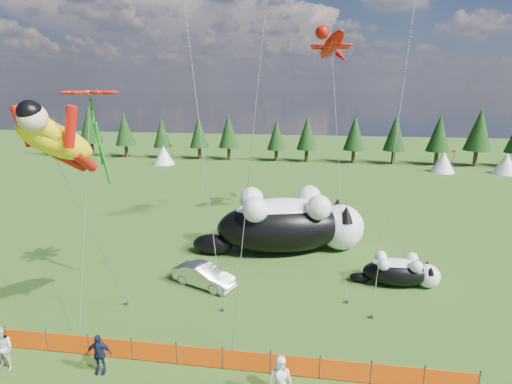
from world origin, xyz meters
TOP-DOWN VIEW (x-y plane):
  - ground at (0.00, 0.00)m, footprint 160.00×160.00m
  - safety_fence at (0.00, -3.00)m, footprint 22.06×0.06m
  - tree_line at (0.00, 45.00)m, footprint 90.00×4.00m
  - festival_tents at (11.00, 40.00)m, footprint 50.00×3.20m
  - cat_large at (2.91, 9.91)m, footprint 12.12×6.47m
  - cat_small at (9.77, 5.71)m, footprint 5.17×1.85m
  - car at (-1.72, 3.94)m, footprint 4.09×2.72m
  - spectator_b at (-8.01, -4.37)m, footprint 1.01×0.68m
  - spectator_c at (-3.98, -3.93)m, footprint 1.10×0.68m
  - spectator_e at (3.50, -4.23)m, footprint 1.00×0.80m
  - superhero_kite at (-5.42, -2.76)m, footprint 4.55×6.42m
  - gecko_kite at (5.43, 14.16)m, footprint 4.74×14.56m
  - flower_kite at (-6.05, 0.98)m, footprint 3.51×5.53m

SIDE VIEW (x-z plane):
  - ground at x=0.00m, z-range 0.00..0.00m
  - safety_fence at x=0.00m, z-range -0.05..1.05m
  - car at x=-1.72m, z-range 0.00..1.27m
  - spectator_c at x=-3.98m, z-range 0.00..1.76m
  - cat_small at x=9.77m, z-range -0.05..1.82m
  - spectator_e at x=3.50m, z-range 0.00..1.78m
  - spectator_b at x=-8.01m, z-range 0.00..1.95m
  - festival_tents at x=11.00m, z-range 0.00..2.80m
  - cat_large at x=2.91m, z-range -0.11..4.33m
  - tree_line at x=0.00m, z-range 0.00..8.00m
  - superhero_kite at x=-5.42m, z-range 3.63..15.23m
  - flower_kite at x=-6.05m, z-range 5.21..16.88m
  - gecko_kite at x=5.43m, z-range 5.35..23.38m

